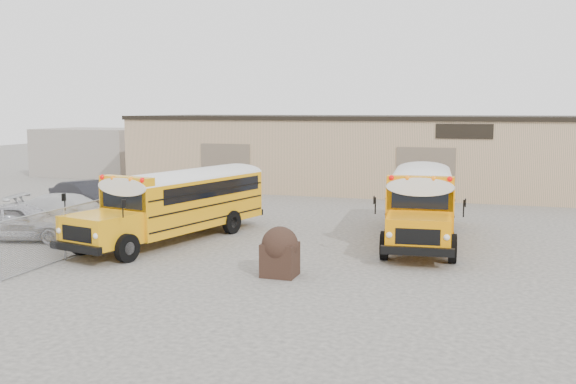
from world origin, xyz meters
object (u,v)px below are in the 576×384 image
(tarp_bundle, at_px, (280,251))
(car_dark, at_px, (88,197))
(car_silver, at_px, (21,221))
(car_white, at_px, (71,212))
(school_bus_right, at_px, (423,182))
(school_bus_left, at_px, (260,185))

(tarp_bundle, xyz_separation_m, car_dark, (-13.07, 8.73, -0.02))
(car_silver, height_order, car_white, car_silver)
(tarp_bundle, bearing_deg, car_dark, 146.27)
(car_dark, bearing_deg, car_white, -130.43)
(car_silver, xyz_separation_m, car_dark, (-1.79, 6.76, 0.02))
(tarp_bundle, height_order, car_silver, tarp_bundle)
(school_bus_right, bearing_deg, tarp_bundle, -102.32)
(school_bus_right, distance_m, car_dark, 16.49)
(school_bus_left, height_order, car_silver, school_bus_left)
(school_bus_right, height_order, car_white, school_bus_right)
(school_bus_left, relative_size, tarp_bundle, 6.30)
(school_bus_right, xyz_separation_m, car_white, (-13.80, -8.35, -0.87))
(car_silver, distance_m, car_white, 2.67)
(car_white, bearing_deg, tarp_bundle, -125.66)
(car_silver, bearing_deg, car_dark, -0.47)
(school_bus_left, distance_m, car_dark, 8.89)
(tarp_bundle, bearing_deg, car_silver, 170.10)
(school_bus_right, height_order, car_dark, school_bus_right)
(school_bus_left, bearing_deg, car_dark, -173.85)
(school_bus_left, relative_size, school_bus_right, 0.99)
(school_bus_left, relative_size, car_silver, 2.19)
(car_white, height_order, car_dark, car_dark)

